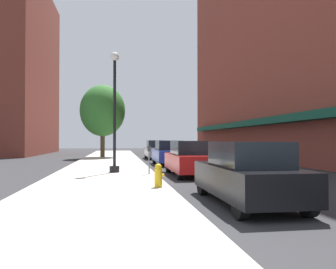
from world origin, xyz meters
name	(u,v)px	position (x,y,z in m)	size (l,w,h in m)	color
ground_plane	(168,165)	(4.00, 18.00, 0.00)	(90.00, 90.00, 0.00)	#2D2D30
sidewalk_slab	(109,163)	(0.00, 19.00, 0.06)	(4.80, 50.00, 0.12)	#B7B2A8
building_far_background	(20,70)	(-11.01, 37.00, 10.09)	(6.80, 18.00, 20.22)	brown
lamppost	(115,109)	(0.45, 11.95, 3.20)	(0.48, 0.48, 5.90)	black
fire_hydrant	(158,175)	(1.97, 6.63, 0.52)	(0.33, 0.26, 0.79)	gold
parking_meter_near	(149,156)	(2.05, 10.86, 0.95)	(0.14, 0.09, 1.31)	slate
tree_near	(103,111)	(-0.78, 26.34, 4.37)	(4.10, 4.10, 6.62)	#4C3823
car_black	(247,174)	(4.00, 3.96, 0.81)	(1.80, 4.30, 1.66)	black
car_red	(190,159)	(4.00, 10.97, 0.81)	(1.80, 4.30, 1.66)	black
car_blue	(168,153)	(4.00, 17.68, 0.81)	(1.80, 4.30, 1.66)	black
car_silver	(156,150)	(4.00, 24.94, 0.81)	(1.80, 4.30, 1.66)	black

